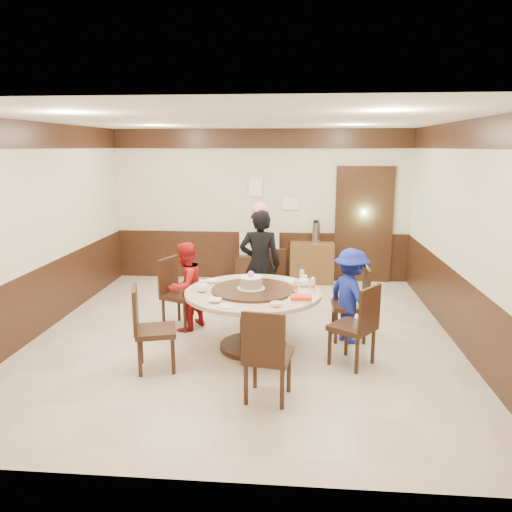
# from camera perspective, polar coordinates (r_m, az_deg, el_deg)

# --- Properties ---
(room) EXTENTS (6.00, 6.04, 2.84)m
(room) POSITION_cam_1_polar(r_m,az_deg,el_deg) (6.48, -1.31, -0.08)
(room) COLOR beige
(room) RESTS_ON ground
(banquet_table) EXTENTS (1.67, 1.67, 0.78)m
(banquet_table) POSITION_cam_1_polar(r_m,az_deg,el_deg) (6.18, -0.32, -5.93)
(banquet_table) COLOR black
(banquet_table) RESTS_ON ground
(chair_0) EXTENTS (0.46, 0.45, 0.97)m
(chair_0) POSITION_cam_1_polar(r_m,az_deg,el_deg) (6.68, 10.75, -6.81)
(chair_0) COLOR black
(chair_0) RESTS_ON ground
(chair_1) EXTENTS (0.47, 0.48, 0.97)m
(chair_1) POSITION_cam_1_polar(r_m,az_deg,el_deg) (7.49, 1.82, -4.48)
(chair_1) COLOR black
(chair_1) RESTS_ON ground
(chair_2) EXTENTS (0.58, 0.57, 0.97)m
(chair_2) POSITION_cam_1_polar(r_m,az_deg,el_deg) (7.09, -8.66, -5.61)
(chair_2) COLOR black
(chair_2) RESTS_ON ground
(chair_3) EXTENTS (0.55, 0.54, 0.97)m
(chair_3) POSITION_cam_1_polar(r_m,az_deg,el_deg) (5.83, -11.56, -9.75)
(chair_3) COLOR black
(chair_3) RESTS_ON ground
(chair_4) EXTENTS (0.50, 0.51, 0.97)m
(chair_4) POSITION_cam_1_polar(r_m,az_deg,el_deg) (5.07, 1.31, -12.97)
(chair_4) COLOR black
(chair_4) RESTS_ON ground
(chair_5) EXTENTS (0.62, 0.62, 0.97)m
(chair_5) POSITION_cam_1_polar(r_m,az_deg,el_deg) (5.92, 11.08, -9.37)
(chair_5) COLOR black
(chair_5) RESTS_ON ground
(person_standing) EXTENTS (0.61, 0.41, 1.62)m
(person_standing) POSITION_cam_1_polar(r_m,az_deg,el_deg) (7.18, 0.45, -1.02)
(person_standing) COLOR black
(person_standing) RESTS_ON ground
(person_red) EXTENTS (0.68, 0.74, 1.22)m
(person_red) POSITION_cam_1_polar(r_m,az_deg,el_deg) (6.90, -8.07, -3.45)
(person_red) COLOR red
(person_red) RESTS_ON ground
(person_blue) EXTENTS (0.81, 0.92, 1.23)m
(person_blue) POSITION_cam_1_polar(r_m,az_deg,el_deg) (6.49, 10.81, -4.51)
(person_blue) COLOR navy
(person_blue) RESTS_ON ground
(birthday_cake) EXTENTS (0.34, 0.34, 0.22)m
(birthday_cake) POSITION_cam_1_polar(r_m,az_deg,el_deg) (6.09, -0.58, -3.04)
(birthday_cake) COLOR white
(birthday_cake) RESTS_ON banquet_table
(teapot_left) EXTENTS (0.17, 0.15, 0.13)m
(teapot_left) POSITION_cam_1_polar(r_m,az_deg,el_deg) (6.09, -6.21, -3.56)
(teapot_left) COLOR white
(teapot_left) RESTS_ON banquet_table
(teapot_right) EXTENTS (0.17, 0.15, 0.13)m
(teapot_right) POSITION_cam_1_polar(r_m,az_deg,el_deg) (6.32, 5.55, -2.96)
(teapot_right) COLOR white
(teapot_right) RESTS_ON banquet_table
(bowl_0) EXTENTS (0.16, 0.16, 0.04)m
(bowl_0) POSITION_cam_1_polar(r_m,az_deg,el_deg) (6.50, -4.98, -2.88)
(bowl_0) COLOR white
(bowl_0) RESTS_ON banquet_table
(bowl_1) EXTENTS (0.14, 0.14, 0.04)m
(bowl_1) POSITION_cam_1_polar(r_m,az_deg,el_deg) (5.54, 2.35, -5.54)
(bowl_1) COLOR white
(bowl_1) RESTS_ON banquet_table
(bowl_2) EXTENTS (0.15, 0.15, 0.04)m
(bowl_2) POSITION_cam_1_polar(r_m,az_deg,el_deg) (5.70, -4.71, -5.09)
(bowl_2) COLOR white
(bowl_2) RESTS_ON banquet_table
(bowl_3) EXTENTS (0.12, 0.12, 0.04)m
(bowl_3) POSITION_cam_1_polar(r_m,az_deg,el_deg) (5.92, 5.52, -4.45)
(bowl_3) COLOR white
(bowl_3) RESTS_ON banquet_table
(saucer_near) EXTENTS (0.18, 0.18, 0.01)m
(saucer_near) POSITION_cam_1_polar(r_m,az_deg,el_deg) (5.53, -3.53, -5.76)
(saucer_near) COLOR white
(saucer_near) RESTS_ON banquet_table
(saucer_far) EXTENTS (0.18, 0.18, 0.01)m
(saucer_far) POSITION_cam_1_polar(r_m,az_deg,el_deg) (6.58, 3.99, -2.81)
(saucer_far) COLOR white
(saucer_far) RESTS_ON banquet_table
(shrimp_platter) EXTENTS (0.30, 0.20, 0.06)m
(shrimp_platter) POSITION_cam_1_polar(r_m,az_deg,el_deg) (5.74, 5.18, -4.88)
(shrimp_platter) COLOR white
(shrimp_platter) RESTS_ON banquet_table
(bottle_0) EXTENTS (0.06, 0.06, 0.16)m
(bottle_0) POSITION_cam_1_polar(r_m,az_deg,el_deg) (6.03, 4.53, -3.50)
(bottle_0) COLOR silver
(bottle_0) RESTS_ON banquet_table
(bottle_1) EXTENTS (0.06, 0.06, 0.16)m
(bottle_1) POSITION_cam_1_polar(r_m,az_deg,el_deg) (6.11, 6.51, -3.34)
(bottle_1) COLOR silver
(bottle_1) RESTS_ON banquet_table
(bottle_2) EXTENTS (0.06, 0.06, 0.16)m
(bottle_2) POSITION_cam_1_polar(r_m,az_deg,el_deg) (6.48, 5.27, -2.39)
(bottle_2) COLOR silver
(bottle_2) RESTS_ON banquet_table
(tv_stand) EXTENTS (0.85, 0.45, 0.50)m
(tv_stand) POSITION_cam_1_polar(r_m,az_deg,el_deg) (9.32, 0.38, -1.44)
(tv_stand) COLOR black
(tv_stand) RESTS_ON ground
(television) EXTENTS (0.75, 0.17, 0.43)m
(television) POSITION_cam_1_polar(r_m,az_deg,el_deg) (9.22, 0.38, 1.36)
(television) COLOR gray
(television) RESTS_ON tv_stand
(side_cabinet) EXTENTS (0.80, 0.40, 0.75)m
(side_cabinet) POSITION_cam_1_polar(r_m,az_deg,el_deg) (9.30, 6.40, -0.76)
(side_cabinet) COLOR brown
(side_cabinet) RESTS_ON ground
(thermos) EXTENTS (0.15, 0.15, 0.38)m
(thermos) POSITION_cam_1_polar(r_m,az_deg,el_deg) (9.19, 6.87, 2.66)
(thermos) COLOR silver
(thermos) RESTS_ON side_cabinet
(notice_left) EXTENTS (0.25, 0.00, 0.35)m
(notice_left) POSITION_cam_1_polar(r_m,az_deg,el_deg) (9.29, -0.05, 7.89)
(notice_left) COLOR white
(notice_left) RESTS_ON room
(notice_right) EXTENTS (0.30, 0.00, 0.22)m
(notice_right) POSITION_cam_1_polar(r_m,az_deg,el_deg) (9.29, 3.97, 6.00)
(notice_right) COLOR white
(notice_right) RESTS_ON room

